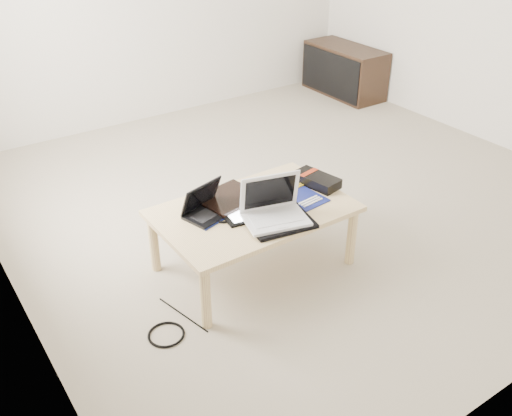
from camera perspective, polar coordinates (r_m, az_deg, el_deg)
ground at (r=4.22m, az=3.83°, el=1.41°), size 4.00×4.00×0.00m
coffee_table at (r=3.27m, az=-0.25°, el=-0.79°), size 1.10×0.70×0.40m
media_cabinet at (r=6.21m, az=8.79°, el=13.42°), size 0.41×0.90×0.50m
book at (r=3.31m, az=-2.78°, el=0.95°), size 0.37×0.33×0.03m
netbook at (r=3.18m, az=-4.92°, el=0.01°), size 0.31×0.26×0.19m
tablet at (r=3.18m, az=-1.04°, el=-0.53°), size 0.29×0.23×0.01m
remote at (r=3.30m, az=0.77°, el=0.79°), size 0.06×0.24×0.02m
neoprene_sleeve at (r=3.10m, az=2.42°, el=-1.43°), size 0.39×0.31×0.02m
white_laptop at (r=3.09m, az=1.79°, el=-0.20°), size 0.38×0.31×0.24m
motherboard at (r=3.36m, az=4.12°, el=1.12°), size 0.28×0.34×0.01m
gpu_box at (r=3.50m, az=6.07°, el=2.80°), size 0.20×0.31×0.06m
cable_coil at (r=3.15m, az=-3.30°, el=-1.01°), size 0.11×0.11×0.01m
floor_cable_coil at (r=3.03m, az=-8.97°, el=-12.39°), size 0.23×0.23×0.01m
floor_cable_trail at (r=3.13m, az=-7.31°, el=-10.53°), size 0.09×0.38×0.01m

